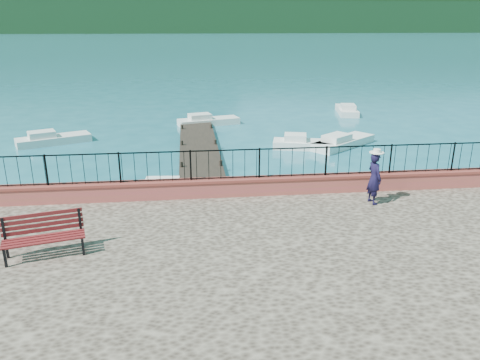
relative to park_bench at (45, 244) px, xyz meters
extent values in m
plane|color=#19596B|center=(6.07, -0.08, -1.51)|extent=(2000.00, 2000.00, 0.00)
cube|color=#A43B41|center=(6.07, 3.62, -0.02)|extent=(28.00, 0.46, 0.58)
cube|color=black|center=(6.07, 3.62, 0.75)|extent=(27.00, 0.05, 0.95)
cube|color=#2D231C|center=(4.07, 11.92, -1.36)|extent=(2.00, 16.00, 0.30)
cube|color=black|center=(6.07, 299.92, 7.49)|extent=(900.00, 60.00, 18.00)
ellipsoid|color=#142D23|center=(226.07, 559.92, -1.51)|extent=(448.00, 384.00, 180.00)
cube|color=black|center=(0.01, -0.04, -0.08)|extent=(1.95, 1.00, 0.47)
cube|color=maroon|center=(-0.06, 0.24, 0.44)|extent=(1.83, 0.53, 0.57)
imported|color=black|center=(9.17, 2.46, 0.50)|extent=(0.50, 0.66, 1.62)
cylinder|color=white|center=(9.17, 2.46, 1.37)|extent=(0.44, 0.44, 0.12)
cube|color=silver|center=(3.00, 6.69, -1.11)|extent=(3.82, 1.61, 0.80)
cube|color=silver|center=(9.83, 13.63, -1.11)|extent=(3.59, 2.06, 0.80)
cube|color=silver|center=(12.07, 13.78, -1.11)|extent=(4.25, 3.69, 0.80)
cube|color=silver|center=(-4.07, 16.29, -1.11)|extent=(4.15, 2.82, 0.80)
cube|color=silver|center=(4.94, 20.39, -1.11)|extent=(4.25, 2.28, 0.80)
cube|color=silver|center=(15.50, 23.29, -1.11)|extent=(1.99, 3.96, 0.80)
camera|label=1|loc=(3.52, -10.60, 5.07)|focal=35.00mm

